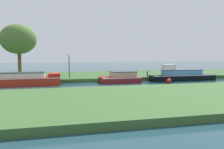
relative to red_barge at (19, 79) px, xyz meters
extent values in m
plane|color=#1F3F49|center=(8.88, -1.20, -0.62)|extent=(120.00, 120.00, 0.00)
cube|color=#315427|center=(8.88, 5.80, -0.42)|extent=(72.00, 10.00, 0.40)
cube|color=#375C2C|center=(8.88, -10.20, -0.42)|extent=(72.00, 10.00, 0.40)
cube|color=#AD2816|center=(0.05, 0.00, -0.21)|extent=(8.03, 1.96, 0.81)
cube|color=white|center=(0.05, 0.00, 0.16)|extent=(7.87, 1.99, 0.07)
cube|color=beige|center=(-0.64, 0.00, 0.43)|extent=(6.25, 1.49, 0.46)
cube|color=#24322D|center=(-0.64, 0.00, 0.69)|extent=(6.35, 1.57, 0.06)
cube|color=#AF1F15|center=(3.47, 0.00, 0.38)|extent=(1.18, 1.65, 0.37)
cube|color=maroon|center=(10.55, 0.00, -0.31)|extent=(4.40, 2.38, 0.62)
cube|color=white|center=(10.55, 0.00, -0.03)|extent=(4.31, 2.41, 0.07)
cube|color=tan|center=(10.91, 0.00, 0.29)|extent=(2.69, 1.81, 0.56)
cube|color=#2C3239|center=(10.91, 0.00, 0.60)|extent=(2.79, 1.90, 0.06)
cube|color=black|center=(18.38, 0.00, -0.28)|extent=(8.15, 1.46, 0.68)
cube|color=white|center=(18.38, 0.00, 0.02)|extent=(7.98, 1.49, 0.07)
cube|color=#518DC2|center=(18.27, 0.00, 0.34)|extent=(4.86, 1.11, 0.57)
cube|color=#342836|center=(18.27, 0.00, 0.65)|extent=(4.96, 1.17, 0.06)
cube|color=white|center=(16.53, 0.00, 0.95)|extent=(1.38, 0.93, 0.65)
cube|color=beige|center=(16.53, 0.00, 1.31)|extent=(1.48, 0.99, 0.06)
cylinder|color=brown|center=(-0.83, 6.10, 1.57)|extent=(0.43, 0.43, 3.58)
ellipsoid|color=#4A6D30|center=(-0.83, 5.74, 4.37)|extent=(4.35, 3.72, 3.66)
cylinder|color=#333338|center=(5.12, 2.53, 1.06)|extent=(0.10, 0.10, 2.55)
sphere|color=white|center=(5.12, 2.53, 2.45)|extent=(0.24, 0.24, 0.24)
cylinder|color=#494224|center=(14.36, 1.22, 0.15)|extent=(0.15, 0.15, 0.73)
sphere|color=red|center=(15.54, -1.96, -0.36)|extent=(0.52, 0.52, 0.52)
camera|label=1|loc=(3.90, -23.99, 2.59)|focal=35.93mm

